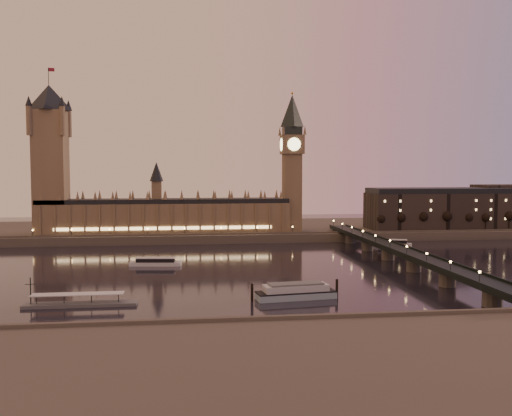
{
  "coord_description": "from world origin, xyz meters",
  "views": [
    {
      "loc": [
        -25.16,
        -298.82,
        53.13
      ],
      "look_at": [
        16.23,
        35.0,
        29.88
      ],
      "focal_mm": 40.0,
      "sensor_mm": 36.0,
      "label": 1
    }
  ],
  "objects_px": {
    "moored_barge": "(296,292)",
    "cruise_boat_a": "(156,262)",
    "pontoon_pier": "(80,303)",
    "cruise_boat_b": "(392,243)"
  },
  "relations": [
    {
      "from": "moored_barge",
      "to": "cruise_boat_a",
      "type": "bearing_deg",
      "value": 117.34
    },
    {
      "from": "pontoon_pier",
      "to": "cruise_boat_a",
      "type": "bearing_deg",
      "value": 74.77
    },
    {
      "from": "cruise_boat_b",
      "to": "pontoon_pier",
      "type": "relative_size",
      "value": 0.61
    },
    {
      "from": "pontoon_pier",
      "to": "cruise_boat_b",
      "type": "bearing_deg",
      "value": 39.45
    },
    {
      "from": "cruise_boat_a",
      "to": "cruise_boat_b",
      "type": "relative_size",
      "value": 1.08
    },
    {
      "from": "cruise_boat_a",
      "to": "moored_barge",
      "type": "relative_size",
      "value": 0.76
    },
    {
      "from": "cruise_boat_a",
      "to": "moored_barge",
      "type": "height_order",
      "value": "moored_barge"
    },
    {
      "from": "cruise_boat_a",
      "to": "cruise_boat_b",
      "type": "bearing_deg",
      "value": 28.12
    },
    {
      "from": "cruise_boat_b",
      "to": "cruise_boat_a",
      "type": "bearing_deg",
      "value": -140.69
    },
    {
      "from": "moored_barge",
      "to": "pontoon_pier",
      "type": "xyz_separation_m",
      "value": [
        -85.45,
        -1.83,
        -1.68
      ]
    }
  ]
}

